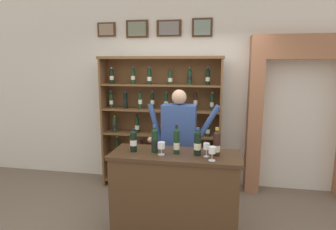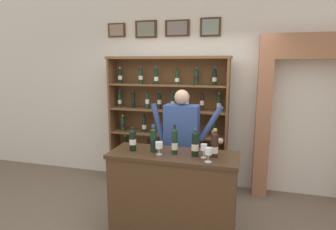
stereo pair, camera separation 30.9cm
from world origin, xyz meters
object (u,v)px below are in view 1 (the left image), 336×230
object	(u,v)px
tasting_bottle_brunello	(133,140)
wine_glass_right	(161,146)
tasting_bottle_prosecco	(217,143)
wine_glass_spare	(212,151)
tasting_bottle_chianti	(198,143)
tasting_counter	(175,195)
tasting_bottle_riserva	(155,140)
shopkeeper	(179,137)
tasting_bottle_bianco	(177,141)
wine_shelf	(161,121)
wine_glass_center	(206,147)

from	to	relation	value
tasting_bottle_brunello	wine_glass_right	xyz separation A→B (m)	(0.34, -0.06, -0.03)
tasting_bottle_prosecco	wine_glass_spare	bearing A→B (deg)	-103.57
tasting_bottle_chianti	wine_glass_spare	bearing A→B (deg)	-43.52
tasting_counter	tasting_bottle_riserva	xyz separation A→B (m)	(-0.24, -0.00, 0.65)
tasting_bottle_riserva	wine_glass_right	size ratio (longest dim) A/B	2.18
shopkeeper	tasting_bottle_bianco	distance (m)	0.63
shopkeeper	tasting_bottle_prosecco	size ratio (longest dim) A/B	5.34
shopkeeper	tasting_bottle_brunello	size ratio (longest dim) A/B	6.12
wine_shelf	tasting_bottle_riserva	size ratio (longest dim) A/B	6.70
wine_shelf	wine_glass_center	distance (m)	1.59
tasting_bottle_riserva	wine_glass_right	distance (m)	0.13
shopkeeper	wine_glass_right	distance (m)	0.69
tasting_bottle_chianti	wine_glass_right	size ratio (longest dim) A/B	2.15
wine_shelf	tasting_bottle_chianti	xyz separation A→B (m)	(0.69, -1.34, 0.05)
shopkeeper	tasting_bottle_bianco	bearing A→B (deg)	-84.39
tasting_bottle_brunello	tasting_bottle_bianco	world-z (taller)	tasting_bottle_bianco
wine_shelf	shopkeeper	world-z (taller)	wine_shelf
shopkeeper	tasting_bottle_riserva	xyz separation A→B (m)	(-0.19, -0.60, 0.12)
wine_glass_right	wine_glass_spare	world-z (taller)	wine_glass_spare
tasting_bottle_bianco	wine_glass_right	xyz separation A→B (m)	(-0.16, -0.07, -0.05)
tasting_bottle_riserva	wine_glass_spare	world-z (taller)	tasting_bottle_riserva
tasting_bottle_bianco	wine_glass_right	size ratio (longest dim) A/B	2.29
wine_shelf	shopkeeper	distance (m)	0.83
tasting_bottle_chianti	wine_glass_right	world-z (taller)	tasting_bottle_chianti
wine_shelf	wine_glass_right	xyz separation A→B (m)	(0.29, -1.40, 0.00)
tasting_bottle_prosecco	wine_shelf	bearing A→B (deg)	124.15
wine_shelf	wine_glass_spare	distance (m)	1.73
tasting_bottle_riserva	wine_glass_right	xyz separation A→B (m)	(0.09, -0.07, -0.05)
tasting_counter	wine_glass_spare	xyz separation A→B (m)	(0.42, -0.17, 0.61)
tasting_bottle_riserva	tasting_bottle_chianti	size ratio (longest dim) A/B	1.01
wine_glass_center	tasting_bottle_bianco	bearing A→B (deg)	172.65
tasting_bottle_bianco	wine_glass_center	distance (m)	0.34
tasting_bottle_riserva	tasting_bottle_prosecco	distance (m)	0.69
wine_shelf	tasting_bottle_brunello	world-z (taller)	wine_shelf
tasting_bottle_chianti	wine_glass_right	distance (m)	0.40
shopkeeper	tasting_bottle_brunello	distance (m)	0.77
tasting_bottle_bianco	tasting_bottle_brunello	bearing A→B (deg)	-179.13
wine_glass_center	wine_glass_spare	xyz separation A→B (m)	(0.06, -0.12, -0.00)
tasting_bottle_bianco	tasting_bottle_chianti	size ratio (longest dim) A/B	1.06
shopkeeper	wine_glass_spare	xyz separation A→B (m)	(0.46, -0.78, 0.08)
shopkeeper	wine_glass_right	xyz separation A→B (m)	(-0.10, -0.68, 0.07)
tasting_bottle_chianti	tasting_bottle_prosecco	bearing A→B (deg)	6.73
tasting_bottle_riserva	tasting_bottle_chianti	bearing A→B (deg)	-2.09
tasting_bottle_chianti	wine_shelf	bearing A→B (deg)	117.09
tasting_bottle_chianti	wine_glass_center	xyz separation A→B (m)	(0.10, -0.04, -0.04)
wine_shelf	wine_glass_right	distance (m)	1.43
tasting_counter	wine_glass_right	world-z (taller)	wine_glass_right
wine_shelf	tasting_bottle_riserva	bearing A→B (deg)	-81.38
tasting_bottle_bianco	tasting_bottle_prosecco	bearing A→B (deg)	2.14
wine_shelf	wine_glass_center	size ratio (longest dim) A/B	13.91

